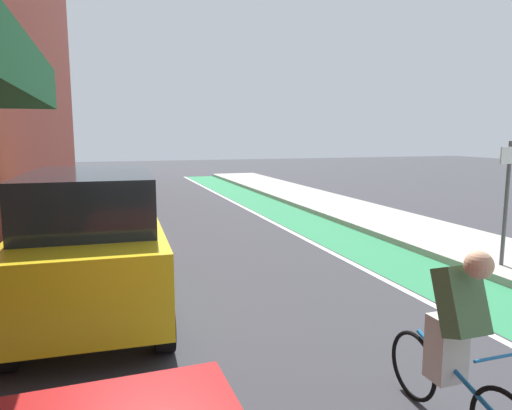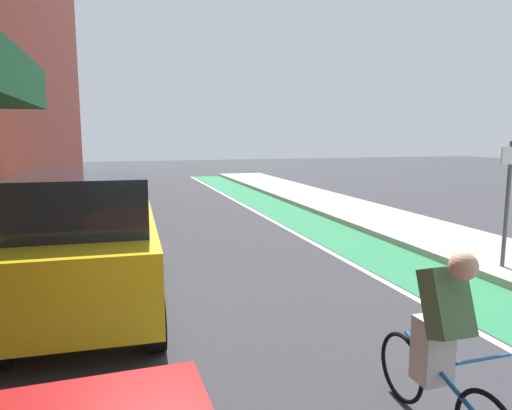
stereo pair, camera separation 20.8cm
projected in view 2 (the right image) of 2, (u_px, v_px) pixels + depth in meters
ground_plane at (240, 261)px, 9.27m from camera, size 75.62×75.62×0.00m
bike_lane_paint at (330, 232)px, 12.00m from camera, size 1.60×34.37×0.00m
lane_divider_stripe at (298, 235)px, 11.75m from camera, size 0.12×34.37×0.00m
sidewalk_right at (401, 225)px, 12.59m from camera, size 2.59×34.37×0.14m
parked_suv_yellow_cab at (89, 238)px, 6.70m from camera, size 2.01×4.62×1.98m
cyclist_mid at (441, 342)px, 3.82m from camera, size 0.48×1.70×1.61m
street_sign_post at (508, 192)px, 8.21m from camera, size 0.44×0.07×2.24m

